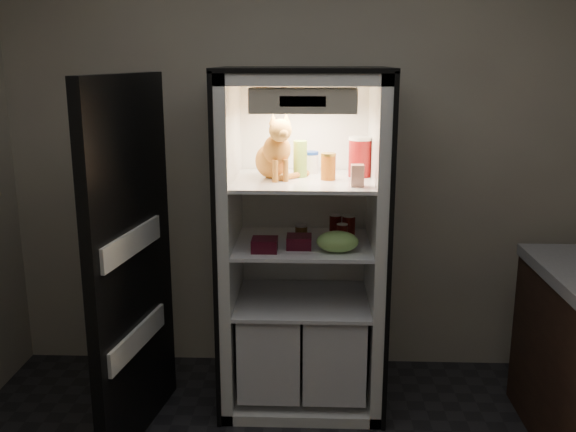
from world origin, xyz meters
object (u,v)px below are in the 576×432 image
Objects in this scene: refrigerator at (303,264)px; berry_box_left at (265,245)px; tabby_cat at (275,154)px; berry_box_right at (299,242)px; cream_carton at (357,176)px; soda_can_a at (335,226)px; mayo_tub at (311,162)px; soda_can_c at (342,234)px; salsa_jar at (328,166)px; condiment_jar at (301,233)px; parmesan_shaker at (300,159)px; pepper_jar at (360,157)px; soda_can_b at (349,228)px; grape_bag at (337,242)px.

refrigerator is 0.36m from berry_box_left.
tabby_cat is (-0.15, -0.05, 0.63)m from refrigerator.
berry_box_right is (0.13, -0.12, -0.45)m from tabby_cat.
tabby_cat is at bearing 155.05° from cream_carton.
soda_can_a is 0.95× the size of berry_box_right.
mayo_tub is 0.45m from soda_can_c.
tabby_cat is 2.51× the size of salsa_jar.
tabby_cat is at bearing -177.47° from condiment_jar.
refrigerator is 15.30× the size of mayo_tub.
parmesan_shaker is 0.91× the size of pepper_jar.
condiment_jar is (-0.26, -0.04, -0.02)m from soda_can_b.
pepper_jar reaches higher than soda_can_b.
tabby_cat is 0.46m from condiment_jar.
cream_carton is 0.47m from soda_can_a.
refrigerator is at bearing 83.75° from berry_box_right.
pepper_jar is 0.52m from condiment_jar.
tabby_cat is 0.27m from mayo_tub.
refrigerator reaches higher than pepper_jar.
berry_box_left is at bearing -142.06° from soda_can_a.
refrigerator reaches higher than condiment_jar.
refrigerator reaches higher than mayo_tub.
salsa_jar is at bearing -28.21° from parmesan_shaker.
pepper_jar is 1.64× the size of berry_box_right.
cream_carton is 0.48m from berry_box_right.
soda_can_b is (-0.02, 0.25, -0.34)m from cream_carton.
tabby_cat is at bearing 76.84° from berry_box_left.
tabby_cat is at bearing 173.22° from soda_can_c.
tabby_cat is 3.19× the size of soda_can_c.
tabby_cat reaches higher than soda_can_a.
berry_box_left is 1.01× the size of berry_box_right.
soda_can_a is at bearing 37.94° from berry_box_left.
mayo_tub is at bearing 56.82° from berry_box_left.
mayo_tub is 0.53m from grape_bag.
soda_can_a is at bearing 18.47° from refrigerator.
salsa_jar reaches higher than soda_can_b.
mayo_tub reaches higher than berry_box_right.
pepper_jar is 1.72× the size of soda_can_a.
parmesan_shaker is 0.39m from cream_carton.
cream_carton reaches higher than berry_box_left.
tabby_cat is 0.48m from cream_carton.
tabby_cat is at bearing -157.13° from parmesan_shaker.
parmesan_shaker is 0.45m from berry_box_right.
pepper_jar reaches higher than cream_carton.
grape_bag is at bearing -52.17° from refrigerator.
mayo_tub is at bearing 155.78° from soda_can_a.
salsa_jar is 1.51× the size of condiment_jar.
grape_bag is (0.14, -0.36, -0.36)m from mayo_tub.
salsa_jar reaches higher than grape_bag.
berry_box_left is at bearing -152.08° from soda_can_b.
berry_box_right is at bearing -147.17° from salsa_jar.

